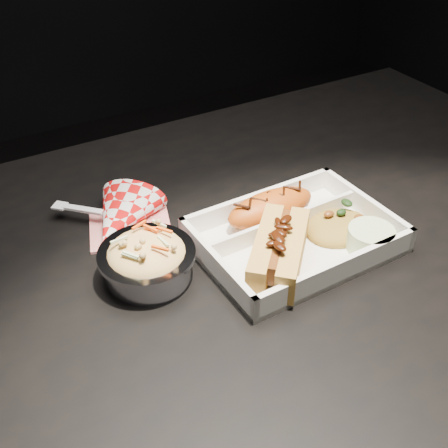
{
  "coord_description": "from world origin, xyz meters",
  "views": [
    {
      "loc": [
        -0.33,
        -0.47,
        1.22
      ],
      "look_at": [
        -0.06,
        0.0,
        0.81
      ],
      "focal_mm": 45.0,
      "sensor_mm": 36.0,
      "label": 1
    }
  ],
  "objects": [
    {
      "name": "dining_table",
      "position": [
        0.0,
        0.0,
        0.66
      ],
      "size": [
        1.2,
        0.8,
        0.75
      ],
      "color": "black",
      "rests_on": "ground"
    },
    {
      "name": "foil_coleslaw_cup",
      "position": [
        -0.15,
        0.02,
        0.78
      ],
      "size": [
        0.12,
        0.12,
        0.07
      ],
      "color": "silver",
      "rests_on": "dining_table"
    },
    {
      "name": "fried_pastry",
      "position": [
        0.04,
        0.04,
        0.78
      ],
      "size": [
        0.14,
        0.06,
        0.04
      ],
      "primitive_type": "ellipsoid",
      "rotation": [
        0.0,
        0.0,
        0.02
      ],
      "color": "#C15213",
      "rests_on": "food_tray"
    },
    {
      "name": "hotdog",
      "position": [
        -0.01,
        -0.04,
        0.78
      ],
      "size": [
        0.14,
        0.14,
        0.06
      ],
      "rotation": [
        0.0,
        0.0,
        0.81
      ],
      "color": "gold",
      "rests_on": "food_tray"
    },
    {
      "name": "fried_rice_mound",
      "position": [
        0.1,
        -0.03,
        0.77
      ],
      "size": [
        0.1,
        0.08,
        0.03
      ],
      "primitive_type": "ellipsoid",
      "rotation": [
        0.0,
        0.0,
        0.02
      ],
      "color": "#AC8432",
      "rests_on": "food_tray"
    },
    {
      "name": "napkin_fork",
      "position": [
        -0.15,
        0.14,
        0.77
      ],
      "size": [
        0.15,
        0.15,
        0.1
      ],
      "rotation": [
        0.0,
        0.0,
        -0.78
      ],
      "color": "red",
      "rests_on": "dining_table"
    },
    {
      "name": "cupcake_liner",
      "position": [
        0.11,
        -0.08,
        0.77
      ],
      "size": [
        0.06,
        0.06,
        0.03
      ],
      "primitive_type": "cylinder",
      "color": "beige",
      "rests_on": "food_tray"
    },
    {
      "name": "food_tray",
      "position": [
        0.04,
        -0.02,
        0.76
      ],
      "size": [
        0.25,
        0.19,
        0.04
      ],
      "rotation": [
        0.0,
        0.0,
        0.02
      ],
      "color": "silver",
      "rests_on": "dining_table"
    }
  ]
}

